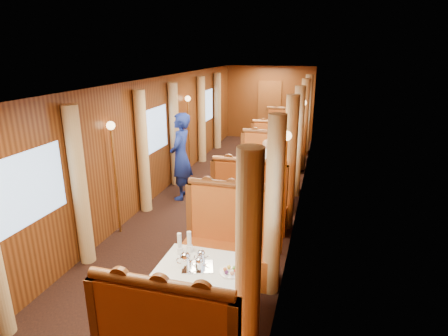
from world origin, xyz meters
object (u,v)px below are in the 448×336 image
at_px(banquette_far_fwd, 277,154).
at_px(teapot_back, 201,258).
at_px(banquette_far_aft, 285,137).
at_px(steward, 181,157).
at_px(table_mid, 260,188).
at_px(table_far, 281,146).
at_px(fruit_plate, 230,271).
at_px(passenger, 266,161).
at_px(banquette_mid_fwd, 250,206).
at_px(tea_tray, 197,267).
at_px(table_near, 207,293).
at_px(rose_vase_mid, 259,162).
at_px(teapot_left, 185,262).
at_px(teapot_right, 199,266).
at_px(rose_vase_far, 281,127).
at_px(banquette_near_aft, 229,247).
at_px(banquette_mid_aft, 268,171).

relative_size(banquette_far_fwd, teapot_back, 8.91).
relative_size(banquette_far_aft, teapot_back, 8.91).
distance_m(banquette_far_aft, steward, 4.84).
distance_m(table_mid, table_far, 3.50).
distance_m(fruit_plate, passenger, 4.31).
bearing_deg(banquette_mid_fwd, banquette_far_aft, 90.00).
height_order(banquette_mid_fwd, tea_tray, banquette_mid_fwd).
bearing_deg(tea_tray, table_near, 44.45).
distance_m(rose_vase_mid, passenger, 0.74).
relative_size(teapot_back, fruit_plate, 0.63).
bearing_deg(rose_vase_mid, teapot_left, -92.67).
distance_m(banquette_mid_fwd, passenger, 1.76).
bearing_deg(banquette_far_aft, teapot_left, -91.39).
bearing_deg(teapot_back, rose_vase_mid, 78.13).
bearing_deg(fruit_plate, banquette_far_aft, 92.13).
relative_size(banquette_far_fwd, banquette_far_aft, 1.00).
relative_size(teapot_right, passenger, 0.20).
bearing_deg(banquette_far_fwd, teapot_back, -90.63).
height_order(table_near, rose_vase_far, rose_vase_far).
distance_m(teapot_back, rose_vase_mid, 3.48).
bearing_deg(rose_vase_mid, banquette_mid_fwd, -88.38).
bearing_deg(table_far, banquette_near_aft, -90.00).
bearing_deg(banquette_near_aft, fruit_plate, -74.59).
distance_m(table_near, banquette_near_aft, 1.02).
height_order(table_mid, banquette_mid_aft, banquette_mid_aft).
bearing_deg(table_near, teapot_left, -148.71).
distance_m(banquette_near_aft, teapot_left, 1.22).
distance_m(tea_tray, teapot_left, 0.15).
xyz_separation_m(banquette_far_fwd, steward, (-1.68, -2.48, 0.49)).
relative_size(teapot_back, passenger, 0.20).
height_order(banquette_near_aft, teapot_back, banquette_near_aft).
distance_m(rose_vase_mid, steward, 1.65).
relative_size(teapot_right, steward, 0.08).
xyz_separation_m(teapot_left, fruit_plate, (0.50, 0.04, -0.06)).
bearing_deg(tea_tray, banquette_near_aft, 86.02).
distance_m(banquette_far_aft, teapot_left, 8.15).
xyz_separation_m(table_mid, banquette_far_fwd, (0.00, 2.49, 0.05)).
bearing_deg(banquette_mid_fwd, steward, 148.74).
bearing_deg(rose_vase_far, banquette_near_aft, -89.65).
bearing_deg(teapot_left, banquette_far_fwd, 74.08).
bearing_deg(teapot_right, fruit_plate, -1.45).
distance_m(table_mid, banquette_far_aft, 4.51).
height_order(banquette_far_fwd, steward, steward).
xyz_separation_m(banquette_near_aft, banquette_mid_aft, (0.00, 3.50, 0.00)).
height_order(table_near, steward, steward).
xyz_separation_m(table_mid, table_far, (0.00, 3.50, 0.00)).
bearing_deg(tea_tray, teapot_back, 84.30).
bearing_deg(table_far, banquette_far_aft, 90.00).
bearing_deg(fruit_plate, tea_tray, 179.04).
height_order(banquette_near_aft, banquette_mid_aft, same).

